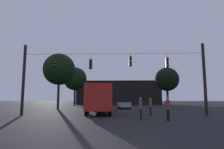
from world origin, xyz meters
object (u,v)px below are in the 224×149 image
car_near_right (124,104)px  tree_right_far (75,79)px  city_bus (99,96)px  tree_left_silhouette (59,69)px  pedestrian_crossing_left (150,106)px  tree_behind_building (167,79)px  pedestrian_crossing_center (168,108)px  car_far_left (106,103)px  pedestrian_crossing_right (141,107)px

car_near_right → tree_right_far: tree_right_far is taller
city_bus → tree_right_far: bearing=110.2°
city_bus → car_near_right: bearing=69.3°
car_near_right → tree_left_silhouette: tree_left_silhouette is taller
car_near_right → tree_left_silhouette: 11.59m
car_near_right → pedestrian_crossing_left: pedestrian_crossing_left is taller
city_bus → tree_left_silhouette: 10.81m
tree_left_silhouette → tree_behind_building: bearing=29.9°
pedestrian_crossing_left → car_near_right: bearing=100.0°
pedestrian_crossing_center → tree_behind_building: 27.46m
car_near_right → tree_behind_building: tree_behind_building is taller
pedestrian_crossing_center → car_near_right: bearing=99.8°
city_bus → car_far_left: 14.72m
pedestrian_crossing_center → tree_behind_building: size_ratio=0.21×
pedestrian_crossing_left → tree_behind_building: tree_behind_building is taller
pedestrian_crossing_left → tree_behind_building: (7.38, 22.29, 4.71)m
pedestrian_crossing_right → tree_right_far: size_ratio=0.19×
pedestrian_crossing_center → pedestrian_crossing_right: bearing=151.3°
car_far_left → tree_behind_building: 14.25m
tree_right_far → tree_behind_building: bearing=-7.7°
car_near_right → car_far_left: 7.17m
car_far_left → pedestrian_crossing_center: size_ratio=2.59×
pedestrian_crossing_center → pedestrian_crossing_left: bearing=99.1°
pedestrian_crossing_left → tree_left_silhouette: size_ratio=0.19×
tree_behind_building → tree_right_far: (-20.44, 2.75, 0.46)m
car_far_left → pedestrian_crossing_right: 21.94m
car_far_left → pedestrian_crossing_left: (5.52, -18.64, 0.14)m
car_far_left → city_bus: bearing=-89.2°
tree_behind_building → pedestrian_crossing_right: bearing=-108.9°
tree_left_silhouette → car_far_left: bearing=48.4°
tree_right_far → city_bus: bearing=-69.8°
pedestrian_crossing_center → pedestrian_crossing_right: pedestrian_crossing_center is taller
tree_behind_building → pedestrian_crossing_center: bearing=-104.5°
car_near_right → pedestrian_crossing_center: pedestrian_crossing_center is taller
pedestrian_crossing_center → tree_left_silhouette: bearing=131.1°
car_near_right → pedestrian_crossing_right: (0.92, -15.19, 0.16)m
city_bus → tree_left_silhouette: bearing=135.2°
pedestrian_crossing_left → pedestrian_crossing_right: pedestrian_crossing_right is taller
tree_behind_building → tree_left_silhouette: bearing=-150.1°
tree_behind_building → car_near_right: bearing=-133.7°
car_far_left → pedestrian_crossing_center: 23.37m
tree_left_silhouette → tree_right_far: size_ratio=0.98×
car_far_left → pedestrian_crossing_left: pedestrian_crossing_left is taller
city_bus → pedestrian_crossing_left: city_bus is taller
car_far_left → tree_behind_building: bearing=15.8°
tree_left_silhouette → pedestrian_crossing_right: bearing=-51.2°
pedestrian_crossing_left → tree_behind_building: 23.95m
pedestrian_crossing_left → tree_right_far: 28.71m
city_bus → tree_behind_building: tree_behind_building is taller
car_far_left → tree_left_silhouette: (-6.83, -7.70, 5.37)m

